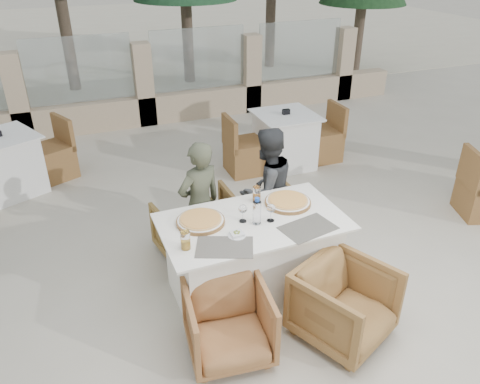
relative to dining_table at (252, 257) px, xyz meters
name	(u,v)px	position (x,y,z in m)	size (l,w,h in m)	color
ground	(256,288)	(0.05, 0.02, -0.39)	(80.00, 80.00, 0.00)	beige
sand_patch	(90,35)	(0.05, 14.02, -0.38)	(30.00, 16.00, 0.01)	beige
perimeter_wall_far	(143,79)	(0.05, 4.82, 0.42)	(10.00, 0.34, 1.60)	tan
dining_table	(252,257)	(0.00, 0.00, 0.00)	(1.60, 0.90, 0.77)	white
placemat_near_left	(225,247)	(-0.36, -0.28, 0.39)	(0.45, 0.30, 0.00)	#615C53
placemat_near_right	(308,228)	(0.38, -0.28, 0.39)	(0.45, 0.30, 0.00)	#57544B
pizza_left	(201,220)	(-0.43, 0.13, 0.41)	(0.42, 0.42, 0.05)	#C6661B
pizza_right	(288,201)	(0.41, 0.15, 0.41)	(0.42, 0.42, 0.05)	orange
water_bottle	(257,211)	(0.01, -0.05, 0.51)	(0.07, 0.07, 0.25)	#ABC6E0
wine_glass_centre	(243,212)	(-0.09, 0.02, 0.48)	(0.08, 0.08, 0.18)	white
wine_glass_near	(271,212)	(0.14, -0.06, 0.48)	(0.08, 0.08, 0.18)	white
beer_glass_left	(185,240)	(-0.65, -0.18, 0.46)	(0.08, 0.08, 0.15)	gold
beer_glass_right	(257,194)	(0.16, 0.30, 0.46)	(0.07, 0.07, 0.15)	orange
olive_dish	(237,234)	(-0.22, -0.17, 0.41)	(0.11, 0.11, 0.04)	silver
armchair_far_left	(189,229)	(-0.36, 0.81, -0.10)	(0.60, 0.62, 0.57)	olive
armchair_far_right	(258,212)	(0.42, 0.81, -0.07)	(0.68, 0.70, 0.63)	olive
armchair_near_left	(229,323)	(-0.46, -0.61, -0.09)	(0.63, 0.65, 0.59)	#9C6638
armchair_near_right	(344,304)	(0.47, -0.78, -0.06)	(0.69, 0.71, 0.64)	olive
diner_left	(200,204)	(-0.28, 0.64, 0.26)	(0.47, 0.31, 1.30)	#464A36
diner_right	(266,190)	(0.43, 0.66, 0.27)	(0.64, 0.50, 1.32)	#353739
bg_table_a	(5,165)	(-2.14, 2.95, 0.00)	(1.64, 0.82, 0.77)	white
bg_table_b	(285,140)	(1.52, 2.37, 0.00)	(1.64, 0.82, 0.77)	white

